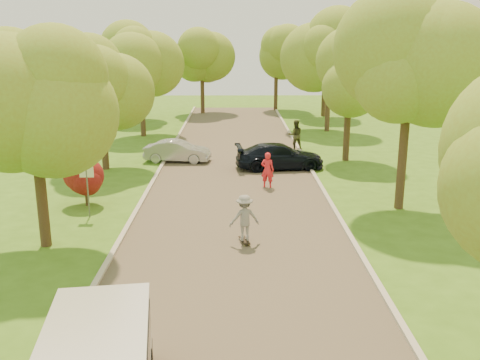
{
  "coord_description": "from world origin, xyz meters",
  "views": [
    {
      "loc": [
        -0.06,
        -16.16,
        6.89
      ],
      "look_at": [
        0.18,
        4.74,
        1.3
      ],
      "focal_mm": 40.0,
      "sensor_mm": 36.0,
      "label": 1
    }
  ],
  "objects_px": {
    "skateboarder": "(244,218)",
    "longboard": "(244,240)",
    "silver_sedan": "(177,151)",
    "person_striped": "(267,170)",
    "street_sign": "(87,179)",
    "person_olive": "(295,135)",
    "dark_sedan": "(280,156)"
  },
  "relations": [
    {
      "from": "longboard",
      "to": "skateboarder",
      "type": "height_order",
      "value": "skateboarder"
    },
    {
      "from": "silver_sedan",
      "to": "person_striped",
      "type": "xyz_separation_m",
      "value": [
        4.81,
        -5.49,
        0.23
      ]
    },
    {
      "from": "longboard",
      "to": "skateboarder",
      "type": "distance_m",
      "value": 0.83
    },
    {
      "from": "person_striped",
      "to": "silver_sedan",
      "type": "bearing_deg",
      "value": -33.02
    },
    {
      "from": "silver_sedan",
      "to": "skateboarder",
      "type": "relative_size",
      "value": 2.3
    },
    {
      "from": "person_striped",
      "to": "person_olive",
      "type": "height_order",
      "value": "person_olive"
    },
    {
      "from": "person_striped",
      "to": "skateboarder",
      "type": "bearing_deg",
      "value": 95.96
    },
    {
      "from": "dark_sedan",
      "to": "person_striped",
      "type": "xyz_separation_m",
      "value": [
        -0.88,
        -3.74,
        0.16
      ]
    },
    {
      "from": "dark_sedan",
      "to": "longboard",
      "type": "distance_m",
      "value": 11.04
    },
    {
      "from": "silver_sedan",
      "to": "longboard",
      "type": "relative_size",
      "value": 4.33
    },
    {
      "from": "skateboarder",
      "to": "person_olive",
      "type": "height_order",
      "value": "person_olive"
    },
    {
      "from": "dark_sedan",
      "to": "skateboarder",
      "type": "relative_size",
      "value": 2.92
    },
    {
      "from": "skateboarder",
      "to": "silver_sedan",
      "type": "bearing_deg",
      "value": -87.75
    },
    {
      "from": "longboard",
      "to": "person_olive",
      "type": "bearing_deg",
      "value": -116.19
    },
    {
      "from": "street_sign",
      "to": "person_olive",
      "type": "height_order",
      "value": "street_sign"
    },
    {
      "from": "longboard",
      "to": "person_olive",
      "type": "xyz_separation_m",
      "value": [
        3.51,
        15.82,
        0.86
      ]
    },
    {
      "from": "person_striped",
      "to": "person_olive",
      "type": "bearing_deg",
      "value": -88.97
    },
    {
      "from": "dark_sedan",
      "to": "longboard",
      "type": "height_order",
      "value": "dark_sedan"
    },
    {
      "from": "skateboarder",
      "to": "person_striped",
      "type": "distance_m",
      "value": 7.19
    },
    {
      "from": "street_sign",
      "to": "silver_sedan",
      "type": "relative_size",
      "value": 0.58
    },
    {
      "from": "street_sign",
      "to": "person_olive",
      "type": "bearing_deg",
      "value": 53.5
    },
    {
      "from": "person_olive",
      "to": "longboard",
      "type": "bearing_deg",
      "value": 72.52
    },
    {
      "from": "silver_sedan",
      "to": "dark_sedan",
      "type": "bearing_deg",
      "value": -100.14
    },
    {
      "from": "dark_sedan",
      "to": "person_striped",
      "type": "distance_m",
      "value": 3.84
    },
    {
      "from": "skateboarder",
      "to": "person_olive",
      "type": "xyz_separation_m",
      "value": [
        3.51,
        15.82,
        0.03
      ]
    },
    {
      "from": "longboard",
      "to": "person_olive",
      "type": "distance_m",
      "value": 16.23
    },
    {
      "from": "person_striped",
      "to": "person_olive",
      "type": "distance_m",
      "value": 9.03
    },
    {
      "from": "street_sign",
      "to": "skateboarder",
      "type": "xyz_separation_m",
      "value": [
        6.09,
        -2.85,
        -0.65
      ]
    },
    {
      "from": "street_sign",
      "to": "person_olive",
      "type": "xyz_separation_m",
      "value": [
        9.6,
        12.97,
        -0.62
      ]
    },
    {
      "from": "skateboarder",
      "to": "person_striped",
      "type": "bearing_deg",
      "value": -113.45
    },
    {
      "from": "street_sign",
      "to": "person_striped",
      "type": "xyz_separation_m",
      "value": [
        7.31,
        4.24,
        -0.72
      ]
    },
    {
      "from": "skateboarder",
      "to": "longboard",
      "type": "bearing_deg",
      "value": -103.68
    }
  ]
}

